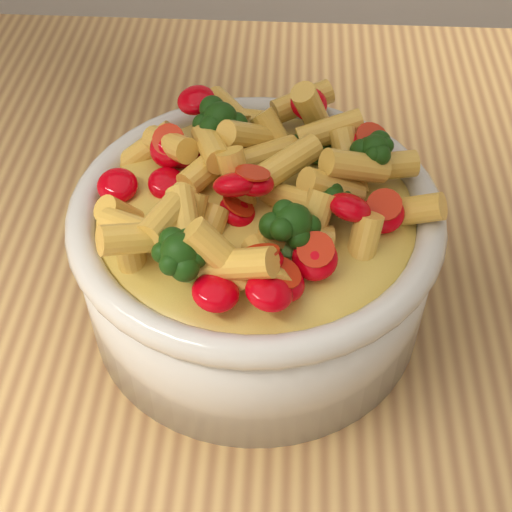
{
  "coord_description": "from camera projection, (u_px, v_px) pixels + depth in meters",
  "views": [
    {
      "loc": [
        0.04,
        -0.29,
        1.27
      ],
      "look_at": [
        0.02,
        0.02,
        0.95
      ],
      "focal_mm": 50.0,
      "sensor_mm": 36.0,
      "label": 1
    }
  ],
  "objects": [
    {
      "name": "table",
      "position": [
        224.0,
        405.0,
        0.54
      ],
      "size": [
        1.2,
        0.8,
        0.9
      ],
      "color": "tan",
      "rests_on": "ground"
    },
    {
      "name": "serving_bowl",
      "position": [
        256.0,
        255.0,
        0.44
      ],
      "size": [
        0.22,
        0.22,
        0.1
      ],
      "color": "silver",
      "rests_on": "table"
    },
    {
      "name": "pasta_salad",
      "position": [
        256.0,
        182.0,
        0.4
      ],
      "size": [
        0.18,
        0.18,
        0.04
      ],
      "color": "#FDCA4F",
      "rests_on": "serving_bowl"
    }
  ]
}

